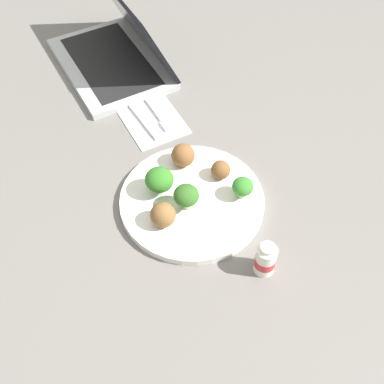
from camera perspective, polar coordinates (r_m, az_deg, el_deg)
The scene contains 13 objects.
ground_plane at distance 0.98m, azimuth 0.00°, elevation -1.30°, with size 4.00×4.00×0.00m, color slate.
plate at distance 0.97m, azimuth 0.00°, elevation -1.02°, with size 0.28×0.28×0.02m, color white.
broccoli_floret_mid_right at distance 0.95m, azimuth 5.77°, elevation 0.57°, with size 0.04×0.04×0.05m.
broccoli_floret_center at distance 0.95m, azimuth -3.73°, elevation 1.39°, with size 0.05×0.05×0.06m.
broccoli_floret_far_rim at distance 0.93m, azimuth -0.66°, elevation -0.43°, with size 0.05×0.05×0.06m.
meatball_front_right at distance 1.01m, azimuth -1.02°, elevation 4.20°, with size 0.05×0.05×0.05m, color brown.
meatball_near_rim at distance 0.92m, azimuth -3.32°, elevation -2.60°, with size 0.05×0.05×0.05m, color brown.
meatball_center at distance 0.99m, azimuth 3.27°, elevation 2.53°, with size 0.04×0.04×0.04m, color brown.
napkin at distance 1.14m, azimuth -4.71°, elevation 8.44°, with size 0.17×0.12×0.01m, color white.
fork at distance 1.14m, azimuth -3.73°, elevation 8.69°, with size 0.12×0.02×0.01m.
knife at distance 1.13m, azimuth -5.39°, elevation 8.12°, with size 0.15×0.03×0.01m.
yogurt_bottle at distance 0.88m, azimuth 8.32°, elevation -7.58°, with size 0.04×0.04×0.07m.
laptop at distance 1.28m, azimuth -8.51°, elevation 15.49°, with size 0.33×0.24×0.20m.
Camera 1 is at (0.53, -0.26, 0.78)m, focal length 47.00 mm.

